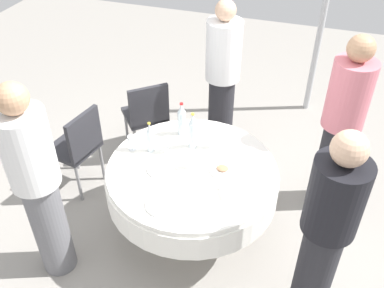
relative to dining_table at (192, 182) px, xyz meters
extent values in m
plane|color=gray|center=(0.00, 0.00, -0.59)|extent=(10.00, 10.00, 0.00)
cylinder|color=white|center=(0.00, 0.00, 0.13)|extent=(1.33, 1.33, 0.04)
cylinder|color=white|center=(0.00, 0.00, 0.00)|extent=(1.36, 1.36, 0.22)
cylinder|color=slate|center=(0.00, 0.00, -0.35)|extent=(0.14, 0.14, 0.48)
cylinder|color=slate|center=(0.00, 0.00, -0.58)|extent=(0.56, 0.56, 0.03)
cylinder|color=silver|center=(-0.08, 0.25, 0.27)|extent=(0.07, 0.07, 0.23)
cone|color=silver|center=(-0.08, 0.25, 0.42)|extent=(0.06, 0.06, 0.08)
cylinder|color=gold|center=(-0.08, 0.25, 0.47)|extent=(0.03, 0.03, 0.01)
cylinder|color=silver|center=(-0.38, 0.09, 0.24)|extent=(0.06, 0.06, 0.19)
cone|color=silver|center=(-0.38, 0.09, 0.38)|extent=(0.05, 0.05, 0.08)
cylinder|color=gold|center=(-0.38, 0.09, 0.42)|extent=(0.02, 0.02, 0.01)
cylinder|color=silver|center=(-0.22, 0.40, 0.26)|extent=(0.07, 0.07, 0.22)
cone|color=silver|center=(-0.22, 0.40, 0.41)|extent=(0.06, 0.06, 0.07)
cylinder|color=red|center=(-0.22, 0.40, 0.45)|extent=(0.03, 0.03, 0.01)
cylinder|color=white|center=(0.01, 0.00, 0.15)|extent=(0.06, 0.06, 0.00)
cylinder|color=white|center=(0.01, 0.00, 0.19)|extent=(0.01, 0.01, 0.08)
cylinder|color=white|center=(0.01, 0.00, 0.27)|extent=(0.06, 0.06, 0.08)
cylinder|color=maroon|center=(0.01, 0.00, 0.25)|extent=(0.05, 0.05, 0.03)
cylinder|color=white|center=(0.08, 0.30, 0.15)|extent=(0.06, 0.06, 0.00)
cylinder|color=white|center=(0.08, 0.30, 0.19)|extent=(0.01, 0.01, 0.07)
cylinder|color=white|center=(0.08, 0.30, 0.26)|extent=(0.07, 0.07, 0.07)
cylinder|color=gold|center=(0.08, 0.30, 0.24)|extent=(0.06, 0.06, 0.03)
cylinder|color=white|center=(-0.25, 0.13, 0.15)|extent=(0.06, 0.06, 0.00)
cylinder|color=white|center=(-0.25, 0.13, 0.19)|extent=(0.01, 0.01, 0.07)
cylinder|color=white|center=(-0.25, 0.13, 0.25)|extent=(0.07, 0.07, 0.06)
cylinder|color=white|center=(-0.54, 0.06, 0.15)|extent=(0.06, 0.06, 0.00)
cylinder|color=white|center=(-0.54, 0.06, 0.19)|extent=(0.01, 0.01, 0.07)
cylinder|color=white|center=(-0.54, 0.06, 0.25)|extent=(0.06, 0.06, 0.06)
cylinder|color=white|center=(0.23, 0.04, 0.16)|extent=(0.20, 0.20, 0.02)
ellipsoid|color=tan|center=(0.23, 0.04, 0.17)|extent=(0.09, 0.08, 0.02)
cylinder|color=white|center=(-0.22, -0.10, 0.16)|extent=(0.21, 0.21, 0.02)
cylinder|color=white|center=(-0.07, -0.45, 0.16)|extent=(0.25, 0.25, 0.02)
cube|color=silver|center=(-0.49, 0.22, 0.15)|extent=(0.16, 0.11, 0.00)
cube|color=silver|center=(0.10, 0.46, 0.15)|extent=(0.15, 0.12, 0.00)
cube|color=white|center=(0.35, -0.19, 0.16)|extent=(0.18, 0.18, 0.02)
cylinder|color=#26262B|center=(-0.10, 1.24, -0.16)|extent=(0.26, 0.26, 0.86)
cylinder|color=white|center=(-0.10, 1.24, 0.56)|extent=(0.34, 0.34, 0.58)
sphere|color=#D8AD8C|center=(-0.10, 1.24, 0.95)|extent=(0.19, 0.19, 0.19)
cylinder|color=#26262B|center=(1.06, 0.76, -0.16)|extent=(0.26, 0.26, 0.87)
cylinder|color=#D8727F|center=(1.06, 0.76, 0.57)|extent=(0.34, 0.34, 0.58)
sphere|color=tan|center=(1.06, 0.76, 0.97)|extent=(0.21, 0.21, 0.21)
cylinder|color=#26262B|center=(1.03, -0.42, -0.15)|extent=(0.26, 0.26, 0.87)
cylinder|color=black|center=(1.03, -0.42, 0.54)|extent=(0.34, 0.34, 0.52)
sphere|color=#D8AD8C|center=(1.03, -0.42, 0.91)|extent=(0.21, 0.21, 0.21)
cylinder|color=slate|center=(-0.91, -0.66, -0.14)|extent=(0.26, 0.26, 0.90)
cylinder|color=white|center=(-0.91, -0.66, 0.60)|extent=(0.34, 0.34, 0.57)
sphere|color=tan|center=(-0.91, -0.66, 0.99)|extent=(0.21, 0.21, 0.21)
cube|color=#2D2D33|center=(-0.83, 0.96, -0.14)|extent=(0.56, 0.56, 0.04)
cube|color=#2D2D33|center=(-0.71, 0.82, 0.07)|extent=(0.33, 0.29, 0.42)
cylinder|color=gray|center=(-0.81, 1.20, -0.38)|extent=(0.03, 0.03, 0.43)
cylinder|color=gray|center=(-1.07, 0.97, -0.38)|extent=(0.03, 0.03, 0.43)
cylinder|color=gray|center=(-0.59, 0.94, -0.38)|extent=(0.03, 0.03, 0.43)
cylinder|color=gray|center=(-0.85, 0.72, -0.38)|extent=(0.03, 0.03, 0.43)
cube|color=#2D2D33|center=(-1.25, 0.24, -0.14)|extent=(0.47, 0.47, 0.04)
cube|color=#2D2D33|center=(-1.07, 0.20, 0.07)|extent=(0.11, 0.40, 0.42)
cylinder|color=gray|center=(-1.39, 0.44, -0.38)|extent=(0.03, 0.03, 0.43)
cylinder|color=gray|center=(-1.45, 0.10, -0.38)|extent=(0.03, 0.03, 0.43)
cylinder|color=gray|center=(-1.05, 0.37, -0.38)|extent=(0.03, 0.03, 0.43)
cylinder|color=gray|center=(-1.12, 0.04, -0.38)|extent=(0.03, 0.03, 0.43)
cylinder|color=#B2B5B7|center=(0.72, 2.36, 0.61)|extent=(0.07, 0.07, 2.41)
camera|label=1|loc=(0.80, -2.40, 2.34)|focal=40.18mm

